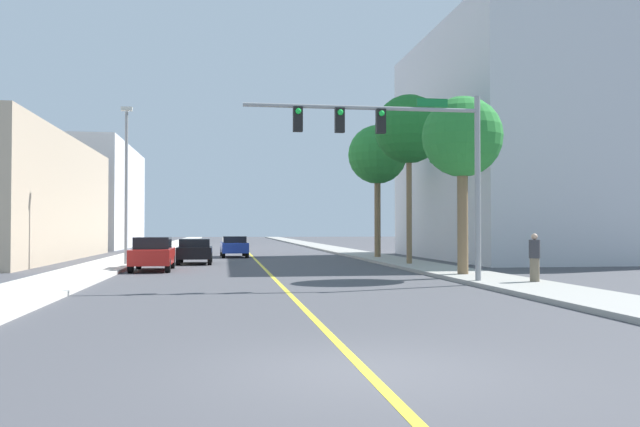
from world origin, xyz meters
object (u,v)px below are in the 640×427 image
(palm_mid, at_px, (409,130))
(car_blue, at_px, (234,246))
(car_black, at_px, (195,251))
(pedestrian, at_px, (535,258))
(palm_near, at_px, (462,139))
(palm_far, at_px, (377,156))
(street_lamp, at_px, (126,177))
(traffic_signal_mast, at_px, (403,144))
(car_red, at_px, (153,253))

(palm_mid, distance_m, car_blue, 16.26)
(car_black, distance_m, pedestrian, 19.80)
(palm_near, bearing_deg, palm_far, 89.16)
(street_lamp, relative_size, palm_mid, 0.92)
(street_lamp, height_order, car_black, street_lamp)
(car_blue, height_order, car_black, car_blue)
(street_lamp, bearing_deg, palm_near, -33.58)
(palm_mid, bearing_deg, pedestrian, -84.95)
(traffic_signal_mast, relative_size, car_black, 2.14)
(traffic_signal_mast, xyz_separation_m, palm_near, (3.34, 3.17, 0.68))
(traffic_signal_mast, xyz_separation_m, car_red, (-9.39, 9.35, -4.08))
(palm_far, relative_size, car_red, 2.01)
(palm_mid, xyz_separation_m, pedestrian, (1.03, -11.67, -6.11))
(car_blue, distance_m, car_black, 8.42)
(traffic_signal_mast, distance_m, pedestrian, 5.95)
(street_lamp, xyz_separation_m, car_blue, (5.66, 10.28, -3.87))
(car_blue, bearing_deg, street_lamp, -121.15)
(car_red, xyz_separation_m, car_black, (1.69, 5.57, -0.07))
(traffic_signal_mast, relative_size, palm_near, 1.17)
(street_lamp, relative_size, car_blue, 1.95)
(palm_far, xyz_separation_m, car_blue, (-9.00, 4.34, -5.88))
(traffic_signal_mast, height_order, car_red, traffic_signal_mast)
(palm_mid, bearing_deg, palm_near, -90.38)
(palm_near, relative_size, car_black, 1.84)
(palm_mid, relative_size, palm_far, 1.04)
(palm_near, relative_size, palm_far, 0.85)
(car_red, bearing_deg, street_lamp, -64.04)
(car_red, height_order, car_black, car_red)
(palm_near, xyz_separation_m, car_black, (-11.04, 11.75, -4.83))
(car_black, bearing_deg, car_blue, 74.01)
(street_lamp, height_order, car_blue, street_lamp)
(car_blue, bearing_deg, palm_mid, -56.21)
(traffic_signal_mast, height_order, car_blue, traffic_signal_mast)
(palm_mid, xyz_separation_m, car_blue, (-8.82, 12.10, -6.34))
(palm_far, distance_m, car_black, 13.25)
(palm_near, relative_size, car_blue, 1.72)
(car_black, bearing_deg, palm_near, -47.18)
(palm_mid, bearing_deg, palm_far, 88.70)
(pedestrian, bearing_deg, street_lamp, -115.93)
(traffic_signal_mast, xyz_separation_m, palm_mid, (3.39, 10.93, 2.20))
(street_lamp, xyz_separation_m, palm_far, (14.66, 5.94, 2.00))
(traffic_signal_mast, bearing_deg, car_black, 117.29)
(palm_mid, bearing_deg, car_red, -172.93)
(car_red, distance_m, car_blue, 14.24)
(car_red, bearing_deg, car_blue, -106.84)
(street_lamp, xyz_separation_m, palm_mid, (14.48, -1.82, 2.47))
(car_blue, xyz_separation_m, car_black, (-2.27, -8.11, -0.01))
(street_lamp, distance_m, car_black, 5.60)
(palm_far, height_order, car_black, palm_far)
(traffic_signal_mast, relative_size, palm_mid, 0.95)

